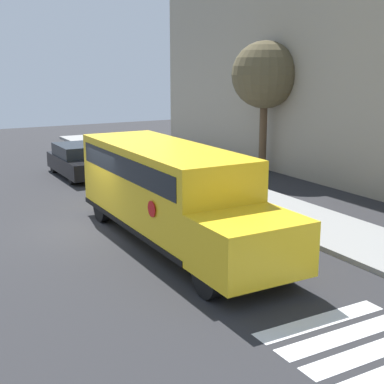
# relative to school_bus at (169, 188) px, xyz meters

# --- Properties ---
(ground_plane) EXTENTS (60.00, 60.00, 0.00)m
(ground_plane) POSITION_rel_school_bus_xyz_m (-2.39, -1.61, -1.64)
(ground_plane) COLOR #28282B
(sidewalk_strip) EXTENTS (44.00, 3.00, 0.15)m
(sidewalk_strip) POSITION_rel_school_bus_xyz_m (-2.39, 4.89, -1.56)
(sidewalk_strip) COLOR gray
(sidewalk_strip) RESTS_ON ground
(building_backdrop) EXTENTS (32.00, 4.00, 10.96)m
(building_backdrop) POSITION_rel_school_bus_xyz_m (-2.39, 11.39, 3.84)
(building_backdrop) COLOR #9E937F
(building_backdrop) RESTS_ON ground
(crosswalk_stripes) EXTENTS (3.30, 3.20, 0.01)m
(crosswalk_stripes) POSITION_rel_school_bus_xyz_m (7.64, 0.39, -1.63)
(crosswalk_stripes) COLOR white
(crosswalk_stripes) RESTS_ON ground
(school_bus) EXTENTS (9.34, 2.57, 2.86)m
(school_bus) POSITION_rel_school_bus_xyz_m (0.00, 0.00, 0.00)
(school_bus) COLOR yellow
(school_bus) RESTS_ON ground
(parked_car) EXTENTS (4.58, 1.82, 1.51)m
(parked_car) POSITION_rel_school_bus_xyz_m (-10.69, 0.50, -0.89)
(parked_car) COLOR black
(parked_car) RESTS_ON ground
(tree_near_sidewalk) EXTENTS (3.19, 3.19, 6.34)m
(tree_near_sidewalk) POSITION_rel_school_bus_xyz_m (-7.17, 8.76, 3.06)
(tree_near_sidewalk) COLOR brown
(tree_near_sidewalk) RESTS_ON ground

